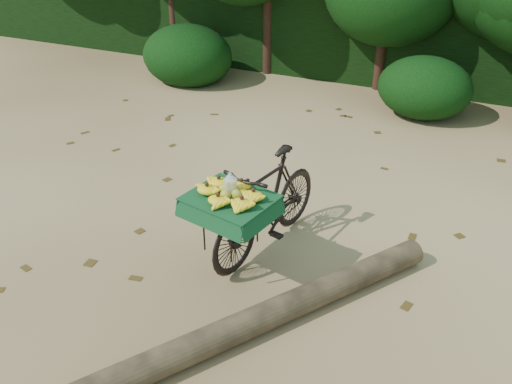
% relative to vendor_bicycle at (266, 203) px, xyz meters
% --- Properties ---
extents(ground, '(80.00, 80.00, 0.00)m').
position_rel_vendor_bicycle_xyz_m(ground, '(-0.63, 0.22, -0.56)').
color(ground, tan).
rests_on(ground, ground).
extents(vendor_bicycle, '(1.00, 1.91, 1.09)m').
position_rel_vendor_bicycle_xyz_m(vendor_bicycle, '(0.00, 0.00, 0.00)').
color(vendor_bicycle, black).
rests_on(vendor_bicycle, ground).
extents(fallen_log, '(2.17, 3.07, 0.25)m').
position_rel_vendor_bicycle_xyz_m(fallen_log, '(0.52, -1.06, -0.43)').
color(fallen_log, brown).
rests_on(fallen_log, ground).
extents(hedge_backdrop, '(26.00, 1.80, 1.80)m').
position_rel_vendor_bicycle_xyz_m(hedge_backdrop, '(-0.63, 6.52, 0.34)').
color(hedge_backdrop, black).
rests_on(hedge_backdrop, ground).
extents(bush_clumps, '(8.80, 1.70, 0.90)m').
position_rel_vendor_bicycle_xyz_m(bush_clumps, '(-0.13, 4.52, -0.11)').
color(bush_clumps, black).
rests_on(bush_clumps, ground).
extents(leaf_litter, '(7.00, 7.30, 0.01)m').
position_rel_vendor_bicycle_xyz_m(leaf_litter, '(-0.63, 0.87, -0.55)').
color(leaf_litter, '#463112').
rests_on(leaf_litter, ground).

